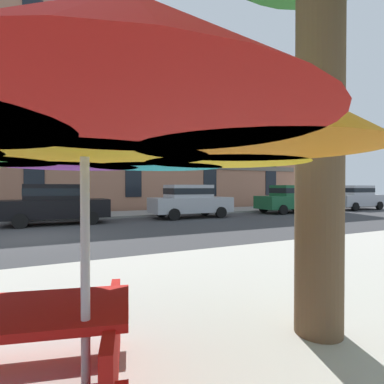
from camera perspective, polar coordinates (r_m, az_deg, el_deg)
ground_plane at (r=11.21m, az=-28.03°, el=-7.64°), size 120.00×120.00×0.00m
sidewalk_far at (r=17.96m, az=-27.45°, el=-4.28°), size 56.00×3.60×0.12m
apartment_building at (r=26.51m, az=-27.25°, el=11.11°), size 41.41×12.08×12.80m
sedan_black at (r=14.82m, az=-24.20°, el=-1.88°), size 4.40×1.98×1.78m
sedan_silver at (r=16.49m, az=-0.37°, el=-1.54°), size 4.40×1.98×1.78m
sedan_green at (r=20.69m, az=17.83°, el=-1.09°), size 4.40×1.98×1.78m
sedan_silver_midblock at (r=25.65m, az=28.27°, el=-0.78°), size 4.40×1.98×1.78m
patio_umbrella at (r=2.15m, az=-19.44°, el=12.36°), size 3.49×3.49×2.37m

